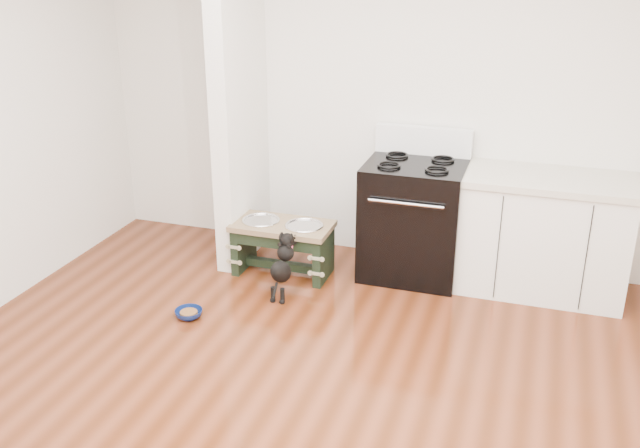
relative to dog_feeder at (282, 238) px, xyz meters
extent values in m
plane|color=#481E0C|center=(0.73, -1.83, -0.31)|extent=(5.00, 5.00, 0.00)
plane|color=silver|center=(0.73, 0.67, 1.04)|extent=(5.00, 0.00, 5.00)
cube|color=silver|center=(-0.45, 0.27, 1.04)|extent=(0.15, 0.80, 2.70)
cube|color=black|center=(0.98, 0.32, 0.15)|extent=(0.76, 0.65, 0.92)
cube|color=black|center=(0.98, 0.01, 0.09)|extent=(0.58, 0.02, 0.50)
cylinder|color=silver|center=(0.98, -0.03, 0.41)|extent=(0.56, 0.02, 0.02)
cube|color=white|center=(0.98, 0.60, 0.72)|extent=(0.76, 0.08, 0.22)
torus|color=black|center=(0.80, 0.18, 0.63)|extent=(0.18, 0.18, 0.02)
torus|color=black|center=(1.16, 0.18, 0.63)|extent=(0.18, 0.18, 0.02)
torus|color=black|center=(0.80, 0.46, 0.63)|extent=(0.18, 0.18, 0.02)
torus|color=black|center=(1.16, 0.46, 0.63)|extent=(0.18, 0.18, 0.02)
cube|color=white|center=(1.96, 0.35, 0.12)|extent=(1.20, 0.60, 0.86)
cube|color=beige|center=(1.96, 0.35, 0.58)|extent=(1.24, 0.64, 0.05)
cube|color=black|center=(1.96, 0.09, -0.26)|extent=(1.20, 0.06, 0.10)
cube|color=black|center=(-0.34, 0.01, -0.11)|extent=(0.06, 0.37, 0.39)
cube|color=black|center=(0.34, 0.01, -0.11)|extent=(0.06, 0.37, 0.39)
cube|color=black|center=(0.00, -0.16, 0.03)|extent=(0.62, 0.03, 0.10)
cube|color=black|center=(0.00, 0.01, -0.24)|extent=(0.62, 0.06, 0.06)
cube|color=brown|center=(0.00, 0.01, 0.10)|extent=(0.78, 0.42, 0.04)
cylinder|color=silver|center=(-0.18, 0.01, 0.10)|extent=(0.27, 0.27, 0.05)
cylinder|color=silver|center=(0.18, 0.01, 0.10)|extent=(0.27, 0.27, 0.05)
torus|color=silver|center=(-0.18, 0.01, 0.13)|extent=(0.30, 0.30, 0.02)
torus|color=silver|center=(0.18, 0.01, 0.13)|extent=(0.30, 0.30, 0.02)
cylinder|color=black|center=(0.10, -0.47, -0.25)|extent=(0.03, 0.03, 0.12)
cylinder|color=black|center=(0.18, -0.47, -0.25)|extent=(0.03, 0.03, 0.12)
sphere|color=black|center=(0.10, -0.49, -0.29)|extent=(0.04, 0.04, 0.04)
sphere|color=black|center=(0.18, -0.49, -0.29)|extent=(0.04, 0.04, 0.04)
ellipsoid|color=black|center=(0.14, -0.40, -0.09)|extent=(0.14, 0.32, 0.28)
sphere|color=black|center=(0.14, -0.30, 0.02)|extent=(0.13, 0.13, 0.13)
sphere|color=black|center=(0.14, -0.26, 0.11)|extent=(0.11, 0.11, 0.11)
sphere|color=black|center=(0.10, -0.19, 0.11)|extent=(0.04, 0.04, 0.04)
sphere|color=black|center=(0.18, -0.19, 0.11)|extent=(0.04, 0.04, 0.04)
cylinder|color=black|center=(0.14, -0.52, -0.18)|extent=(0.02, 0.09, 0.10)
torus|color=#EE4667|center=(0.14, -0.28, 0.06)|extent=(0.10, 0.07, 0.10)
imported|color=#0B1A4E|center=(-0.38, -0.89, -0.27)|extent=(0.21, 0.21, 0.06)
cylinder|color=brown|center=(-0.38, -0.89, -0.27)|extent=(0.12, 0.12, 0.03)
camera|label=1|loc=(1.90, -4.84, 2.22)|focal=40.00mm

